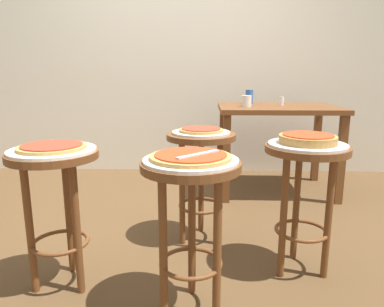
{
  "coord_description": "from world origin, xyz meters",
  "views": [
    {
      "loc": [
        0.27,
        -2.21,
        1.05
      ],
      "look_at": [
        0.21,
        -0.31,
        0.62
      ],
      "focal_mm": 33.72,
      "sensor_mm": 36.0,
      "label": 1
    }
  ],
  "objects_px": {
    "pizza_foreground": "(191,156)",
    "stool_middle": "(55,186)",
    "pizza_rear": "(201,130)",
    "cup_far_edge": "(249,97)",
    "stool_foreground": "(191,201)",
    "pizza_leftside": "(308,139)",
    "pizza_middle": "(52,147)",
    "cup_near_edge": "(246,101)",
    "dining_table": "(277,119)",
    "serving_plate_leftside": "(307,145)",
    "stool_rear": "(201,161)",
    "serving_plate_rear": "(201,133)",
    "serving_plate_middle": "(52,150)",
    "stool_leftside": "(305,178)",
    "condiment_shaker": "(281,101)",
    "serving_plate_foreground": "(191,160)",
    "pizza_server_knife": "(198,154)"
  },
  "relations": [
    {
      "from": "stool_foreground",
      "to": "condiment_shaker",
      "type": "distance_m",
      "value": 1.91
    },
    {
      "from": "serving_plate_middle",
      "to": "cup_near_edge",
      "type": "xyz_separation_m",
      "value": [
        1.06,
        1.45,
        0.12
      ]
    },
    {
      "from": "pizza_foreground",
      "to": "pizza_server_knife",
      "type": "bearing_deg",
      "value": -33.69
    },
    {
      "from": "stool_foreground",
      "to": "pizza_server_knife",
      "type": "distance_m",
      "value": 0.21
    },
    {
      "from": "pizza_rear",
      "to": "dining_table",
      "type": "relative_size",
      "value": 0.26
    },
    {
      "from": "stool_foreground",
      "to": "pizza_leftside",
      "type": "xyz_separation_m",
      "value": [
        0.57,
        0.35,
        0.2
      ]
    },
    {
      "from": "pizza_middle",
      "to": "cup_near_edge",
      "type": "distance_m",
      "value": 1.8
    },
    {
      "from": "stool_middle",
      "to": "serving_plate_rear",
      "type": "relative_size",
      "value": 1.97
    },
    {
      "from": "stool_leftside",
      "to": "serving_plate_rear",
      "type": "height_order",
      "value": "serving_plate_rear"
    },
    {
      "from": "stool_middle",
      "to": "serving_plate_leftside",
      "type": "distance_m",
      "value": 1.25
    },
    {
      "from": "pizza_leftside",
      "to": "pizza_rear",
      "type": "bearing_deg",
      "value": 146.88
    },
    {
      "from": "pizza_leftside",
      "to": "pizza_rear",
      "type": "relative_size",
      "value": 1.07
    },
    {
      "from": "serving_plate_leftside",
      "to": "pizza_leftside",
      "type": "distance_m",
      "value": 0.03
    },
    {
      "from": "pizza_foreground",
      "to": "stool_rear",
      "type": "relative_size",
      "value": 0.49
    },
    {
      "from": "serving_plate_foreground",
      "to": "cup_far_edge",
      "type": "distance_m",
      "value": 1.99
    },
    {
      "from": "pizza_leftside",
      "to": "serving_plate_middle",
      "type": "bearing_deg",
      "value": -171.76
    },
    {
      "from": "pizza_middle",
      "to": "serving_plate_leftside",
      "type": "bearing_deg",
      "value": 8.24
    },
    {
      "from": "dining_table",
      "to": "cup_far_edge",
      "type": "bearing_deg",
      "value": 135.82
    },
    {
      "from": "stool_leftside",
      "to": "pizza_leftside",
      "type": "xyz_separation_m",
      "value": [
        0.0,
        0.0,
        0.2
      ]
    },
    {
      "from": "pizza_foreground",
      "to": "pizza_rear",
      "type": "distance_m",
      "value": 0.7
    },
    {
      "from": "pizza_server_knife",
      "to": "pizza_rear",
      "type": "bearing_deg",
      "value": 45.08
    },
    {
      "from": "stool_rear",
      "to": "cup_far_edge",
      "type": "xyz_separation_m",
      "value": [
        0.43,
        1.23,
        0.31
      ]
    },
    {
      "from": "stool_foreground",
      "to": "pizza_leftside",
      "type": "distance_m",
      "value": 0.7
    },
    {
      "from": "stool_foreground",
      "to": "dining_table",
      "type": "bearing_deg",
      "value": 68.08
    },
    {
      "from": "pizza_foreground",
      "to": "pizza_middle",
      "type": "bearing_deg",
      "value": 165.04
    },
    {
      "from": "pizza_foreground",
      "to": "stool_middle",
      "type": "height_order",
      "value": "pizza_foreground"
    },
    {
      "from": "serving_plate_leftside",
      "to": "cup_far_edge",
      "type": "xyz_separation_m",
      "value": [
        -0.11,
        1.58,
        0.13
      ]
    },
    {
      "from": "stool_middle",
      "to": "pizza_foreground",
      "type": "bearing_deg",
      "value": -14.96
    },
    {
      "from": "pizza_rear",
      "to": "cup_far_edge",
      "type": "bearing_deg",
      "value": 70.71
    },
    {
      "from": "pizza_foreground",
      "to": "stool_rear",
      "type": "distance_m",
      "value": 0.73
    },
    {
      "from": "stool_foreground",
      "to": "dining_table",
      "type": "xyz_separation_m",
      "value": [
        0.69,
        1.71,
        0.13
      ]
    },
    {
      "from": "pizza_middle",
      "to": "pizza_leftside",
      "type": "distance_m",
      "value": 1.24
    },
    {
      "from": "serving_plate_rear",
      "to": "stool_foreground",
      "type": "bearing_deg",
      "value": -92.9
    },
    {
      "from": "serving_plate_leftside",
      "to": "stool_rear",
      "type": "bearing_deg",
      "value": 146.88
    },
    {
      "from": "stool_rear",
      "to": "cup_near_edge",
      "type": "xyz_separation_m",
      "value": [
        0.37,
        0.92,
        0.29
      ]
    },
    {
      "from": "serving_plate_leftside",
      "to": "serving_plate_rear",
      "type": "distance_m",
      "value": 0.64
    },
    {
      "from": "serving_plate_leftside",
      "to": "cup_near_edge",
      "type": "distance_m",
      "value": 1.29
    },
    {
      "from": "stool_leftside",
      "to": "serving_plate_rear",
      "type": "distance_m",
      "value": 0.66
    },
    {
      "from": "stool_foreground",
      "to": "condiment_shaker",
      "type": "bearing_deg",
      "value": 67.53
    },
    {
      "from": "stool_rear",
      "to": "serving_plate_middle",
      "type": "bearing_deg",
      "value": -142.48
    },
    {
      "from": "stool_rear",
      "to": "serving_plate_rear",
      "type": "bearing_deg",
      "value": -90.0
    },
    {
      "from": "serving_plate_middle",
      "to": "pizza_server_knife",
      "type": "bearing_deg",
      "value": -15.9
    },
    {
      "from": "pizza_leftside",
      "to": "serving_plate_foreground",
      "type": "bearing_deg",
      "value": -148.46
    },
    {
      "from": "stool_foreground",
      "to": "serving_plate_leftside",
      "type": "bearing_deg",
      "value": 31.54
    },
    {
      "from": "serving_plate_rear",
      "to": "cup_near_edge",
      "type": "height_order",
      "value": "cup_near_edge"
    },
    {
      "from": "stool_foreground",
      "to": "serving_plate_leftside",
      "type": "distance_m",
      "value": 0.69
    },
    {
      "from": "pizza_rear",
      "to": "dining_table",
      "type": "distance_m",
      "value": 1.21
    },
    {
      "from": "pizza_middle",
      "to": "stool_leftside",
      "type": "height_order",
      "value": "pizza_middle"
    },
    {
      "from": "serving_plate_foreground",
      "to": "pizza_leftside",
      "type": "bearing_deg",
      "value": 31.54
    },
    {
      "from": "pizza_leftside",
      "to": "cup_far_edge",
      "type": "height_order",
      "value": "cup_far_edge"
    }
  ]
}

